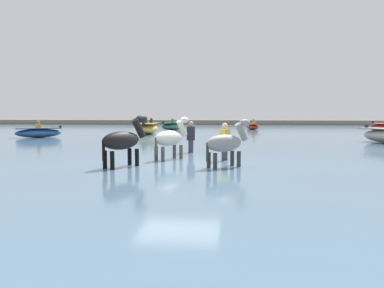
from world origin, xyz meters
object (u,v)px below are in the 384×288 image
(boat_far_offshore, at_px, (252,127))
(boat_distant_west, at_px, (173,126))
(boat_far_inshore, at_px, (39,133))
(horse_lead_grey, at_px, (226,145))
(horse_flank_pinto, at_px, (170,139))
(horse_trailing_black, at_px, (123,142))
(person_wading_mid, at_px, (225,146))
(person_wading_close, at_px, (191,141))
(boat_distant_east, at_px, (148,128))

(boat_far_offshore, bearing_deg, boat_distant_west, -165.93)
(boat_far_inshore, xyz_separation_m, boat_distant_west, (6.81, 11.87, 0.03))
(horse_lead_grey, bearing_deg, horse_flank_pinto, 138.64)
(horse_trailing_black, height_order, boat_far_inshore, horse_trailing_black)
(boat_distant_west, distance_m, person_wading_mid, 23.27)
(boat_far_offshore, xyz_separation_m, person_wading_mid, (-2.15, -24.52, 0.21))
(person_wading_close, xyz_separation_m, person_wading_mid, (1.38, -2.40, 0.00))
(person_wading_mid, bearing_deg, horse_flank_pinto, -179.80)
(horse_trailing_black, relative_size, boat_far_inshore, 0.66)
(boat_distant_east, xyz_separation_m, person_wading_close, (4.64, -13.39, 0.07))
(boat_far_offshore, bearing_deg, horse_lead_grey, -94.55)
(boat_distant_east, relative_size, person_wading_mid, 2.44)
(boat_far_inshore, bearing_deg, boat_distant_west, 60.16)
(boat_distant_east, height_order, boat_far_offshore, boat_distant_east)
(horse_trailing_black, xyz_separation_m, boat_distant_east, (-3.12, 17.72, -0.32))
(boat_far_offshore, relative_size, boat_distant_west, 0.85)
(boat_distant_west, height_order, person_wading_mid, person_wading_mid)
(person_wading_mid, bearing_deg, boat_distant_east, 110.85)
(horse_flank_pinto, xyz_separation_m, person_wading_close, (0.44, 2.40, -0.21))
(boat_far_offshore, xyz_separation_m, person_wading_close, (-3.53, -22.12, 0.21))
(horse_trailing_black, relative_size, boat_far_offshore, 0.70)
(boat_far_offshore, xyz_separation_m, boat_far_inshore, (-14.16, -13.72, 0.04))
(horse_lead_grey, relative_size, person_wading_mid, 1.09)
(person_wading_close, relative_size, person_wading_mid, 1.00)
(horse_lead_grey, xyz_separation_m, horse_trailing_black, (-2.96, -0.26, 0.07))
(horse_lead_grey, relative_size, horse_trailing_black, 0.94)
(horse_trailing_black, relative_size, person_wading_close, 1.16)
(boat_far_inshore, height_order, person_wading_mid, person_wading_mid)
(boat_distant_west, height_order, person_wading_close, person_wading_close)
(boat_distant_east, xyz_separation_m, person_wading_mid, (6.01, -15.79, 0.07))
(horse_trailing_black, distance_m, person_wading_close, 4.59)
(boat_far_offshore, distance_m, person_wading_mid, 24.62)
(boat_distant_east, distance_m, boat_far_offshore, 11.96)
(horse_trailing_black, bearing_deg, boat_far_inshore, 125.58)
(horse_trailing_black, height_order, boat_distant_east, horse_trailing_black)
(horse_flank_pinto, xyz_separation_m, boat_far_offshore, (3.97, 24.53, -0.41))
(boat_distant_east, bearing_deg, person_wading_mid, -69.15)
(horse_lead_grey, bearing_deg, person_wading_close, 109.57)
(boat_far_offshore, relative_size, person_wading_mid, 1.67)
(horse_lead_grey, distance_m, person_wading_close, 4.32)
(boat_far_offshore, distance_m, boat_distant_west, 7.57)
(horse_lead_grey, distance_m, boat_far_inshore, 17.36)
(horse_flank_pinto, bearing_deg, person_wading_close, 79.58)
(person_wading_mid, bearing_deg, horse_lead_grey, -87.67)
(horse_flank_pinto, height_order, boat_far_inshore, horse_flank_pinto)
(horse_lead_grey, xyz_separation_m, boat_far_offshore, (2.08, 26.19, -0.39))
(boat_far_offshore, bearing_deg, horse_flank_pinto, -99.20)
(boat_distant_east, relative_size, person_wading_close, 2.44)
(horse_lead_grey, xyz_separation_m, boat_distant_west, (-5.26, 24.35, -0.32))
(boat_far_offshore, height_order, boat_distant_west, boat_distant_west)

